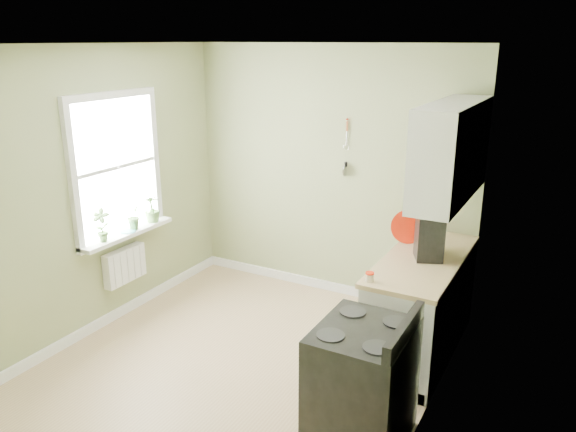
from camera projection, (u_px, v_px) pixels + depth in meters
The scene contains 21 objects.
floor at pixel (240, 366), 4.92m from camera, with size 3.20×3.60×0.02m, color tan.
ceiling at pixel (230, 42), 4.10m from camera, with size 3.20×3.60×0.02m, color white.
wall_back at pixel (329, 174), 6.03m from camera, with size 3.20×0.02×2.70m, color #949D6B.
wall_left at pixel (92, 194), 5.25m from camera, with size 0.02×3.60×2.70m, color #949D6B.
wall_right at pixel (435, 254), 3.78m from camera, with size 0.02×3.60×2.70m, color #949D6B.
base_cabinets at pixel (421, 307), 5.03m from camera, with size 0.60×1.60×0.87m, color silver.
countertop at pixel (424, 260), 4.90m from camera, with size 0.64×1.60×0.04m, color tan.
upper_cabinets at pixel (452, 151), 4.63m from camera, with size 0.35×1.40×0.80m, color silver.
window at pixel (116, 167), 5.43m from camera, with size 0.06×1.14×1.44m.
window_sill at pixel (127, 233), 5.60m from camera, with size 0.18×1.14×0.04m, color white.
radiator at pixel (125, 265), 5.67m from camera, with size 0.12×0.50×0.35m, color white.
wall_utensils at pixel (346, 156), 5.85m from camera, with size 0.02×0.14×0.58m.
stove at pixel (362, 385), 3.88m from camera, with size 0.64×0.72×1.00m.
stand_mixer at pixel (431, 237), 4.95m from camera, with size 0.28×0.34×0.37m.
kettle at pixel (424, 224), 5.47m from camera, with size 0.19×0.11×0.19m.
coffee_maker at pixel (429, 238), 4.82m from camera, with size 0.30×0.32×0.39m.
red_tray at pixel (408, 227), 5.20m from camera, with size 0.32×0.32×0.02m, color red.
jar at pixel (370, 277), 4.41m from camera, with size 0.07×0.07×0.08m.
plant_a at pixel (101, 225), 5.26m from camera, with size 0.17×0.12×0.33m, color #4A7036.
plant_b at pixel (134, 216), 5.63m from camera, with size 0.15×0.12×0.28m, color #4A7036.
plant_c at pixel (152, 209), 5.85m from camera, with size 0.16×0.16×0.29m, color #4A7036.
Camera 1 is at (2.43, -3.57, 2.73)m, focal length 35.00 mm.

